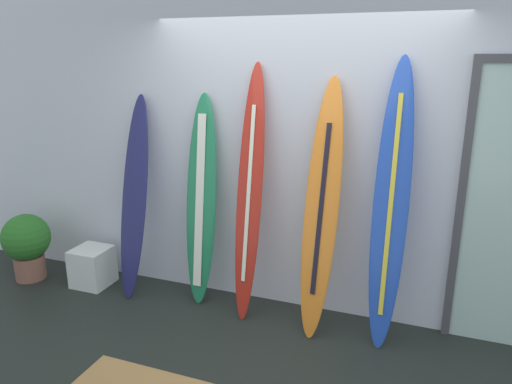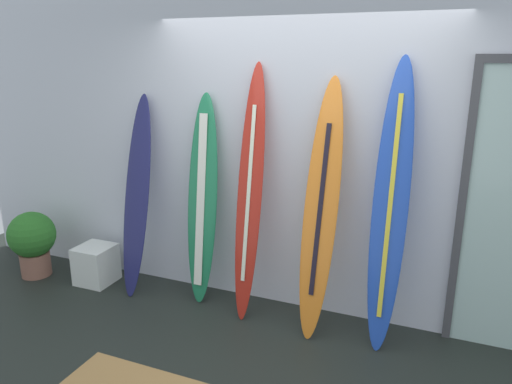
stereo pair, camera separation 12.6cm
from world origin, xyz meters
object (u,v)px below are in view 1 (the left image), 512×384
(surfboard_cobalt, at_px, (391,206))
(potted_plant, at_px, (27,242))
(surfboard_sunset, at_px, (321,209))
(surfboard_navy, at_px, (134,198))
(display_block_left, at_px, (92,267))
(surfboard_crimson, at_px, (249,197))
(surfboard_emerald, at_px, (201,203))

(surfboard_cobalt, height_order, potted_plant, surfboard_cobalt)
(surfboard_sunset, relative_size, potted_plant, 3.03)
(surfboard_navy, height_order, display_block_left, surfboard_navy)
(surfboard_crimson, relative_size, surfboard_sunset, 1.05)
(surfboard_navy, bearing_deg, surfboard_sunset, -0.37)
(surfboard_emerald, height_order, display_block_left, surfboard_emerald)
(potted_plant, bearing_deg, surfboard_sunset, 3.19)
(surfboard_crimson, height_order, potted_plant, surfboard_crimson)
(surfboard_cobalt, height_order, display_block_left, surfboard_cobalt)
(surfboard_emerald, bearing_deg, potted_plant, -172.10)
(surfboard_navy, distance_m, surfboard_crimson, 1.14)
(surfboard_crimson, height_order, surfboard_sunset, surfboard_crimson)
(surfboard_navy, bearing_deg, surfboard_cobalt, 0.33)
(surfboard_cobalt, bearing_deg, surfboard_navy, -179.67)
(surfboard_emerald, xyz_separation_m, surfboard_sunset, (1.11, -0.09, 0.09))
(surfboard_navy, bearing_deg, surfboard_emerald, 7.05)
(surfboard_navy, xyz_separation_m, potted_plant, (-1.20, -0.18, -0.54))
(surfboard_emerald, relative_size, surfboard_sunset, 0.92)
(display_block_left, distance_m, potted_plant, 0.73)
(surfboard_emerald, relative_size, surfboard_cobalt, 0.86)
(surfboard_sunset, bearing_deg, surfboard_crimson, 176.77)
(surfboard_navy, relative_size, surfboard_crimson, 0.87)
(surfboard_emerald, relative_size, surfboard_crimson, 0.88)
(display_block_left, height_order, potted_plant, potted_plant)
(potted_plant, bearing_deg, surfboard_cobalt, 3.11)
(surfboard_navy, bearing_deg, potted_plant, -171.65)
(surfboard_navy, bearing_deg, display_block_left, -173.12)
(surfboard_emerald, distance_m, display_block_left, 1.38)
(surfboard_crimson, xyz_separation_m, potted_plant, (-2.32, -0.20, -0.67))
(display_block_left, bearing_deg, surfboard_crimson, 2.98)
(surfboard_navy, relative_size, surfboard_sunset, 0.91)
(surfboard_emerald, xyz_separation_m, potted_plant, (-1.84, -0.26, -0.55))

